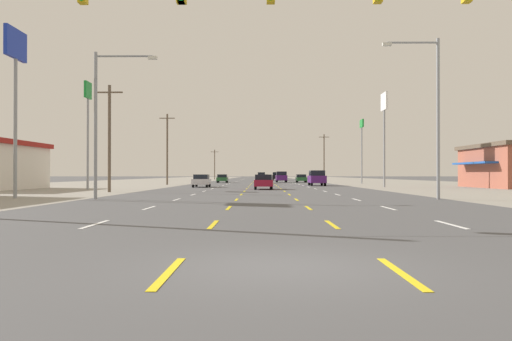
% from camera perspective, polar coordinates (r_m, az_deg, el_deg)
% --- Properties ---
extents(ground_plane, '(572.00, 572.00, 0.00)m').
position_cam_1_polar(ground_plane, '(74.37, 0.75, -1.56)').
color(ground_plane, '#4C4C4F').
extents(lot_apron_left, '(28.00, 440.00, 0.01)m').
position_cam_1_polar(lot_apron_left, '(78.27, -17.69, -1.48)').
color(lot_apron_left, gray).
rests_on(lot_apron_left, ground).
extents(lot_apron_right, '(28.00, 440.00, 0.01)m').
position_cam_1_polar(lot_apron_right, '(78.50, 19.14, -1.47)').
color(lot_apron_right, gray).
rests_on(lot_apron_right, ground).
extents(lane_markings, '(10.64, 227.60, 0.01)m').
position_cam_1_polar(lane_markings, '(112.87, 0.66, -1.16)').
color(lane_markings, white).
rests_on(lane_markings, ground).
extents(signal_span_wire, '(25.71, 0.53, 9.97)m').
position_cam_1_polar(signal_span_wire, '(19.40, 1.23, 13.15)').
color(signal_span_wire, brown).
rests_on(signal_span_wire, ground).
extents(sedan_center_turn_nearest, '(1.80, 4.50, 1.46)m').
position_cam_1_polar(sedan_center_turn_nearest, '(51.34, 0.81, -1.23)').
color(sedan_center_turn_nearest, maroon).
rests_on(sedan_center_turn_nearest, ground).
extents(sedan_far_left_near, '(1.80, 4.50, 1.46)m').
position_cam_1_polar(sedan_far_left_near, '(60.23, -5.98, -1.10)').
color(sedan_far_left_near, silver).
rests_on(sedan_far_left_near, ground).
extents(suv_far_right_mid, '(1.98, 4.90, 1.98)m').
position_cam_1_polar(suv_far_right_mid, '(67.94, 6.67, -0.80)').
color(suv_far_right_mid, '#4C196B').
rests_on(suv_far_right_mid, ground).
extents(sedan_center_turn_midfar, '(1.80, 4.50, 1.46)m').
position_cam_1_polar(sedan_center_turn_midfar, '(82.10, 0.78, -0.92)').
color(sedan_center_turn_midfar, silver).
rests_on(sedan_center_turn_midfar, ground).
extents(sedan_far_left_far, '(1.80, 4.50, 1.46)m').
position_cam_1_polar(sedan_far_left_far, '(91.25, -3.69, -0.87)').
color(sedan_far_left_far, '#235B2D').
rests_on(sedan_far_left_far, ground).
extents(sedan_far_right_farther, '(1.80, 4.50, 1.46)m').
position_cam_1_polar(sedan_far_right_farther, '(94.34, 4.97, -0.85)').
color(sedan_far_right_farther, '#235B2D').
rests_on(sedan_far_right_farther, ground).
extents(suv_inner_right_farthest, '(1.98, 4.90, 1.98)m').
position_cam_1_polar(suv_inner_right_farthest, '(95.40, 2.79, -0.69)').
color(suv_inner_right_farthest, '#4C196B').
rests_on(suv_inner_right_farthest, ground).
extents(suv_inner_right_distant_a, '(1.98, 4.90, 1.98)m').
position_cam_1_polar(suv_inner_right_distant_a, '(124.39, 2.26, -0.62)').
color(suv_inner_right_distant_a, black).
rests_on(suv_inner_right_distant_a, ground).
extents(suv_center_turn_distant_b, '(1.98, 4.90, 1.98)m').
position_cam_1_polar(suv_center_turn_distant_b, '(135.37, 0.59, -0.61)').
color(suv_center_turn_distant_b, black).
rests_on(suv_center_turn_distant_b, ground).
extents(pole_sign_left_row_0, '(0.24, 2.65, 10.52)m').
position_cam_1_polar(pole_sign_left_row_0, '(36.23, -24.81, 10.33)').
color(pole_sign_left_row_0, gray).
rests_on(pole_sign_left_row_0, ground).
extents(pole_sign_left_row_1, '(0.24, 1.67, 10.51)m').
position_cam_1_polar(pole_sign_left_row_1, '(53.65, -17.92, 6.16)').
color(pole_sign_left_row_1, gray).
rests_on(pole_sign_left_row_1, ground).
extents(pole_sign_right_row_1, '(0.24, 2.53, 10.81)m').
position_cam_1_polar(pole_sign_right_row_1, '(61.64, 13.85, 6.04)').
color(pole_sign_right_row_1, gray).
rests_on(pole_sign_right_row_1, ground).
extents(pole_sign_right_row_2, '(0.24, 2.28, 10.21)m').
position_cam_1_polar(pole_sign_right_row_2, '(84.90, 11.49, 3.73)').
color(pole_sign_right_row_2, gray).
rests_on(pole_sign_right_row_2, ground).
extents(streetlight_left_row_0, '(3.75, 0.26, 8.76)m').
position_cam_1_polar(streetlight_left_row_0, '(32.41, -16.48, 5.98)').
color(streetlight_left_row_0, gray).
rests_on(streetlight_left_row_0, ground).
extents(streetlight_right_row_0, '(3.38, 0.26, 9.53)m').
position_cam_1_polar(streetlight_right_row_0, '(32.69, 18.78, 6.56)').
color(streetlight_right_row_0, gray).
rests_on(streetlight_right_row_0, ground).
extents(utility_pole_left_row_0, '(2.20, 0.26, 8.90)m').
position_cam_1_polar(utility_pole_left_row_0, '(45.03, -15.74, 3.62)').
color(utility_pole_left_row_0, brown).
rests_on(utility_pole_left_row_0, ground).
extents(utility_pole_left_row_1, '(2.20, 0.26, 10.04)m').
position_cam_1_polar(utility_pole_left_row_1, '(74.93, -9.69, 2.45)').
color(utility_pole_left_row_1, brown).
rests_on(utility_pole_left_row_1, ground).
extents(utility_pole_right_row_2, '(2.20, 0.26, 10.07)m').
position_cam_1_polar(utility_pole_right_row_2, '(112.64, 7.45, 1.50)').
color(utility_pole_right_row_2, brown).
rests_on(utility_pole_right_row_2, ground).
extents(utility_pole_left_row_3, '(2.20, 0.26, 8.39)m').
position_cam_1_polar(utility_pole_left_row_3, '(147.00, -4.55, 0.72)').
color(utility_pole_left_row_3, brown).
rests_on(utility_pole_left_row_3, ground).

